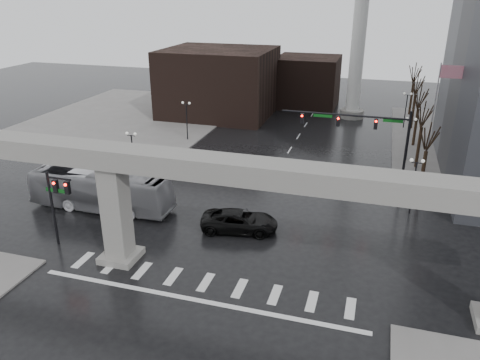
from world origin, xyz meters
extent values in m
plane|color=black|center=(0.00, 0.00, 0.00)|extent=(160.00, 160.00, 0.00)
cube|color=slate|center=(-26.00, 36.00, 0.07)|extent=(28.00, 36.00, 0.15)
cube|color=gray|center=(0.00, 0.00, 8.00)|extent=(48.00, 2.20, 1.40)
cube|color=gray|center=(-7.00, 0.00, 3.65)|extent=(1.60, 1.60, 7.30)
cube|color=gray|center=(-7.00, 0.00, 0.25)|extent=(2.60, 2.60, 0.50)
cube|color=black|center=(-14.00, 42.00, 5.00)|extent=(16.00, 14.00, 10.00)
cube|color=black|center=(-2.00, 52.00, 4.00)|extent=(10.00, 10.00, 8.00)
cylinder|color=silver|center=(6.00, 46.00, 15.00)|extent=(2.00, 2.00, 30.00)
cylinder|color=gray|center=(6.00, 46.00, 0.60)|extent=(3.60, 3.60, 1.20)
cylinder|color=black|center=(12.80, 18.80, 4.00)|extent=(0.24, 0.24, 8.00)
cylinder|color=black|center=(6.80, 18.80, 7.20)|extent=(12.00, 0.18, 0.18)
cube|color=black|center=(9.80, 18.80, 6.55)|extent=(0.35, 0.30, 1.00)
cube|color=black|center=(6.30, 18.80, 6.55)|extent=(0.35, 0.30, 1.00)
cube|color=black|center=(2.80, 18.80, 6.55)|extent=(0.35, 0.30, 1.00)
sphere|color=#FF0C05|center=(9.80, 18.62, 6.85)|extent=(0.20, 0.20, 0.20)
cube|color=#0B4E13|center=(11.30, 18.80, 7.00)|extent=(1.80, 0.05, 0.35)
cube|color=#0B4E13|center=(4.80, 18.80, 7.00)|extent=(1.80, 0.05, 0.35)
cylinder|color=black|center=(-12.80, 0.50, 3.00)|extent=(0.20, 0.20, 6.00)
cylinder|color=black|center=(-11.80, 0.50, 5.60)|extent=(2.00, 0.14, 0.14)
cube|color=black|center=(-12.20, 0.50, 4.95)|extent=(0.35, 0.30, 1.00)
cube|color=black|center=(-11.20, 0.50, 4.95)|extent=(0.35, 0.30, 1.00)
cube|color=#0B4E13|center=(-12.30, 0.50, 4.60)|extent=(1.60, 0.05, 0.30)
cylinder|color=silver|center=(15.00, 22.00, 6.00)|extent=(0.12, 0.12, 12.00)
cube|color=#BD1436|center=(16.00, 22.00, 11.20)|extent=(2.00, 0.03, 1.20)
cylinder|color=black|center=(13.50, 14.00, 2.40)|extent=(0.14, 0.14, 4.80)
cube|color=black|center=(13.50, 14.00, 4.75)|extent=(0.90, 0.06, 0.06)
sphere|color=silver|center=(13.05, 14.00, 4.95)|extent=(0.32, 0.32, 0.32)
sphere|color=silver|center=(13.95, 14.00, 4.95)|extent=(0.32, 0.32, 0.32)
cylinder|color=black|center=(13.50, 28.00, 2.40)|extent=(0.14, 0.14, 4.80)
cube|color=black|center=(13.50, 28.00, 4.75)|extent=(0.90, 0.06, 0.06)
sphere|color=silver|center=(13.05, 28.00, 4.95)|extent=(0.32, 0.32, 0.32)
sphere|color=silver|center=(13.95, 28.00, 4.95)|extent=(0.32, 0.32, 0.32)
cylinder|color=black|center=(13.50, 42.00, 2.40)|extent=(0.14, 0.14, 4.80)
cube|color=black|center=(13.50, 42.00, 4.75)|extent=(0.90, 0.06, 0.06)
sphere|color=silver|center=(13.05, 42.00, 4.95)|extent=(0.32, 0.32, 0.32)
sphere|color=silver|center=(13.95, 42.00, 4.95)|extent=(0.32, 0.32, 0.32)
cylinder|color=black|center=(-13.50, 14.00, 2.40)|extent=(0.14, 0.14, 4.80)
cube|color=black|center=(-13.50, 14.00, 4.75)|extent=(0.90, 0.06, 0.06)
sphere|color=silver|center=(-13.95, 14.00, 4.95)|extent=(0.32, 0.32, 0.32)
sphere|color=silver|center=(-13.05, 14.00, 4.95)|extent=(0.32, 0.32, 0.32)
cylinder|color=black|center=(-13.50, 28.00, 2.40)|extent=(0.14, 0.14, 4.80)
cube|color=black|center=(-13.50, 28.00, 4.75)|extent=(0.90, 0.06, 0.06)
sphere|color=silver|center=(-13.95, 28.00, 4.95)|extent=(0.32, 0.32, 0.32)
sphere|color=silver|center=(-13.05, 28.00, 4.95)|extent=(0.32, 0.32, 0.32)
cylinder|color=black|center=(-13.50, 42.00, 2.40)|extent=(0.14, 0.14, 4.80)
cube|color=black|center=(-13.50, 42.00, 4.75)|extent=(0.90, 0.06, 0.06)
sphere|color=silver|center=(-13.95, 42.00, 4.95)|extent=(0.32, 0.32, 0.32)
sphere|color=silver|center=(-13.05, 42.00, 4.95)|extent=(0.32, 0.32, 0.32)
cylinder|color=black|center=(14.50, 18.00, 2.27)|extent=(0.34, 0.34, 4.55)
cylinder|color=black|center=(14.50, 18.00, 6.01)|extent=(0.12, 1.52, 2.98)
cylinder|color=black|center=(15.00, 18.25, 5.78)|extent=(0.83, 1.14, 2.51)
cylinder|color=black|center=(14.50, 26.00, 2.33)|extent=(0.34, 0.34, 4.66)
cylinder|color=black|center=(14.50, 26.00, 6.15)|extent=(0.12, 1.55, 3.05)
cylinder|color=black|center=(15.00, 26.25, 5.91)|extent=(0.85, 1.16, 2.57)
cylinder|color=black|center=(14.50, 34.00, 2.38)|extent=(0.34, 0.34, 4.76)
cylinder|color=black|center=(14.50, 34.00, 6.29)|extent=(0.12, 1.59, 3.11)
cylinder|color=black|center=(15.00, 34.25, 6.05)|extent=(0.86, 1.18, 2.62)
cylinder|color=black|center=(14.50, 42.00, 2.43)|extent=(0.34, 0.34, 4.87)
cylinder|color=black|center=(14.50, 42.00, 6.43)|extent=(0.12, 1.62, 3.18)
cylinder|color=black|center=(15.00, 42.25, 6.18)|extent=(0.88, 1.20, 2.68)
cylinder|color=black|center=(14.50, 50.00, 2.48)|extent=(0.34, 0.34, 4.97)
cylinder|color=black|center=(14.50, 50.00, 6.57)|extent=(0.12, 1.65, 3.25)
cylinder|color=black|center=(15.00, 50.25, 6.31)|extent=(0.89, 1.23, 2.74)
imported|color=black|center=(0.07, 6.61, 0.86)|extent=(6.62, 3.92, 1.73)
imported|color=#A5A4A9|center=(-12.96, 7.04, 1.82)|extent=(13.12, 3.22, 3.65)
camera|label=1|loc=(9.93, -25.76, 18.48)|focal=35.00mm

